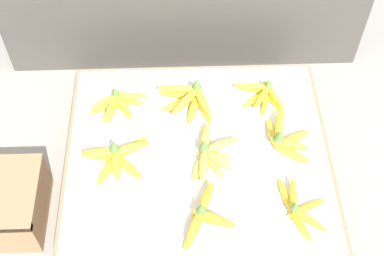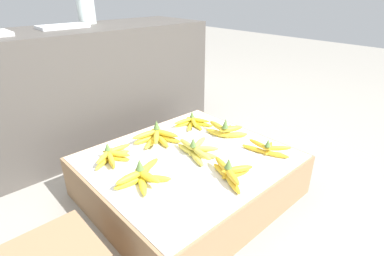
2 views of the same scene
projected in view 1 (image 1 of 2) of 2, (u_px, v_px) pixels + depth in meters
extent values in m
plane|color=gray|center=(198.00, 186.00, 1.99)|extent=(10.00, 10.00, 0.00)
cube|color=#997551|center=(198.00, 171.00, 1.90)|extent=(0.90, 0.81, 0.21)
cube|color=silver|center=(198.00, 154.00, 1.82)|extent=(0.87, 0.79, 0.00)
ellipsoid|color=gold|center=(194.00, 231.00, 1.63)|extent=(0.09, 0.14, 0.03)
ellipsoid|color=gold|center=(214.00, 220.00, 1.65)|extent=(0.14, 0.07, 0.03)
ellipsoid|color=gold|center=(203.00, 207.00, 1.68)|extent=(0.06, 0.14, 0.03)
ellipsoid|color=gold|center=(197.00, 222.00, 1.62)|extent=(0.08, 0.14, 0.03)
ellipsoid|color=gold|center=(213.00, 218.00, 1.62)|extent=(0.14, 0.09, 0.03)
ellipsoid|color=gold|center=(206.00, 201.00, 1.66)|extent=(0.08, 0.14, 0.03)
cone|color=#5B7F3D|center=(201.00, 207.00, 1.60)|extent=(0.03, 0.03, 0.04)
ellipsoid|color=gold|center=(299.00, 223.00, 1.65)|extent=(0.08, 0.13, 0.02)
ellipsoid|color=gold|center=(306.00, 208.00, 1.68)|extent=(0.14, 0.07, 0.02)
ellipsoid|color=gold|center=(286.00, 197.00, 1.70)|extent=(0.05, 0.14, 0.02)
ellipsoid|color=gold|center=(307.00, 219.00, 1.63)|extent=(0.12, 0.11, 0.02)
ellipsoid|color=gold|center=(293.00, 197.00, 1.68)|extent=(0.04, 0.14, 0.02)
cone|color=#5B7F3D|center=(296.00, 205.00, 1.62)|extent=(0.03, 0.03, 0.04)
ellipsoid|color=yellow|center=(102.00, 156.00, 1.79)|extent=(0.15, 0.04, 0.03)
ellipsoid|color=yellow|center=(109.00, 168.00, 1.76)|extent=(0.09, 0.14, 0.03)
ellipsoid|color=yellow|center=(127.00, 166.00, 1.77)|extent=(0.12, 0.12, 0.03)
ellipsoid|color=yellow|center=(130.00, 149.00, 1.81)|extent=(0.13, 0.11, 0.03)
ellipsoid|color=yellow|center=(102.00, 153.00, 1.76)|extent=(0.14, 0.03, 0.03)
ellipsoid|color=yellow|center=(116.00, 162.00, 1.74)|extent=(0.05, 0.15, 0.03)
ellipsoid|color=yellow|center=(130.00, 148.00, 1.78)|extent=(0.14, 0.07, 0.03)
cone|color=#5B7F3D|center=(114.00, 146.00, 1.73)|extent=(0.04, 0.04, 0.05)
ellipsoid|color=#DBCC4C|center=(200.00, 167.00, 1.77)|extent=(0.07, 0.13, 0.03)
ellipsoid|color=#DBCC4C|center=(213.00, 165.00, 1.77)|extent=(0.09, 0.12, 0.03)
ellipsoid|color=#DBCC4C|center=(215.00, 156.00, 1.79)|extent=(0.13, 0.05, 0.03)
ellipsoid|color=#DBCC4C|center=(213.00, 149.00, 1.81)|extent=(0.12, 0.10, 0.03)
ellipsoid|color=#DBCC4C|center=(204.00, 142.00, 1.83)|extent=(0.04, 0.13, 0.03)
ellipsoid|color=#DBCC4C|center=(204.00, 166.00, 1.74)|extent=(0.04, 0.13, 0.03)
ellipsoid|color=#DBCC4C|center=(217.00, 159.00, 1.75)|extent=(0.11, 0.11, 0.03)
ellipsoid|color=#DBCC4C|center=(222.00, 144.00, 1.79)|extent=(0.13, 0.07, 0.03)
ellipsoid|color=#DBCC4C|center=(206.00, 138.00, 1.80)|extent=(0.05, 0.13, 0.03)
cone|color=#5B7F3D|center=(204.00, 144.00, 1.74)|extent=(0.03, 0.03, 0.04)
ellipsoid|color=gold|center=(292.00, 154.00, 1.80)|extent=(0.13, 0.10, 0.03)
ellipsoid|color=gold|center=(293.00, 139.00, 1.83)|extent=(0.13, 0.09, 0.03)
ellipsoid|color=gold|center=(273.00, 135.00, 1.84)|extent=(0.05, 0.14, 0.03)
ellipsoid|color=gold|center=(290.00, 145.00, 1.78)|extent=(0.14, 0.08, 0.03)
ellipsoid|color=gold|center=(280.00, 126.00, 1.83)|extent=(0.06, 0.14, 0.03)
cone|color=#5B7F3D|center=(280.00, 135.00, 1.76)|extent=(0.04, 0.04, 0.05)
ellipsoid|color=gold|center=(106.00, 106.00, 1.92)|extent=(0.13, 0.10, 0.02)
ellipsoid|color=gold|center=(114.00, 108.00, 1.92)|extent=(0.06, 0.14, 0.02)
ellipsoid|color=gold|center=(122.00, 107.00, 1.92)|extent=(0.10, 0.13, 0.02)
ellipsoid|color=gold|center=(125.00, 101.00, 1.94)|extent=(0.14, 0.05, 0.02)
ellipsoid|color=gold|center=(109.00, 100.00, 1.91)|extent=(0.13, 0.10, 0.02)
ellipsoid|color=gold|center=(111.00, 107.00, 1.89)|extent=(0.06, 0.14, 0.02)
ellipsoid|color=gold|center=(122.00, 104.00, 1.90)|extent=(0.09, 0.13, 0.02)
ellipsoid|color=gold|center=(129.00, 96.00, 1.92)|extent=(0.14, 0.03, 0.02)
cone|color=#5B7F3D|center=(115.00, 91.00, 1.90)|extent=(0.03, 0.03, 0.04)
ellipsoid|color=gold|center=(181.00, 94.00, 1.95)|extent=(0.17, 0.04, 0.03)
ellipsoid|color=gold|center=(182.00, 102.00, 1.93)|extent=(0.16, 0.11, 0.03)
ellipsoid|color=gold|center=(194.00, 107.00, 1.92)|extent=(0.07, 0.17, 0.03)
ellipsoid|color=gold|center=(203.00, 107.00, 1.92)|extent=(0.08, 0.17, 0.03)
ellipsoid|color=gold|center=(180.00, 89.00, 1.93)|extent=(0.17, 0.04, 0.03)
ellipsoid|color=gold|center=(186.00, 100.00, 1.90)|extent=(0.13, 0.15, 0.03)
ellipsoid|color=gold|center=(202.00, 99.00, 1.90)|extent=(0.08, 0.17, 0.03)
cone|color=#5B7F3D|center=(197.00, 83.00, 1.90)|extent=(0.03, 0.03, 0.05)
ellipsoid|color=yellow|center=(256.00, 90.00, 1.97)|extent=(0.15, 0.05, 0.02)
ellipsoid|color=yellow|center=(258.00, 98.00, 1.95)|extent=(0.13, 0.11, 0.02)
ellipsoid|color=yellow|center=(266.00, 101.00, 1.94)|extent=(0.06, 0.15, 0.02)
ellipsoid|color=yellow|center=(275.00, 102.00, 1.94)|extent=(0.08, 0.14, 0.02)
ellipsoid|color=yellow|center=(254.00, 87.00, 1.95)|extent=(0.15, 0.04, 0.02)
ellipsoid|color=yellow|center=(263.00, 95.00, 1.93)|extent=(0.10, 0.14, 0.02)
ellipsoid|color=yellow|center=(273.00, 94.00, 1.93)|extent=(0.08, 0.14, 0.02)
cone|color=#5B7F3D|center=(269.00, 82.00, 1.93)|extent=(0.03, 0.03, 0.04)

